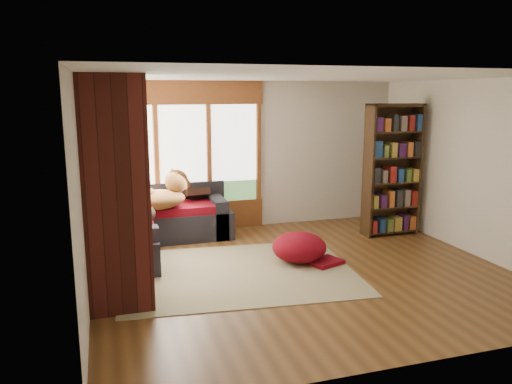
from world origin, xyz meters
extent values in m
plane|color=#4F3116|center=(0.00, 0.00, 0.00)|extent=(5.50, 5.50, 0.00)
plane|color=white|center=(0.00, 0.00, 2.60)|extent=(5.50, 5.50, 0.00)
cube|color=silver|center=(0.00, 2.50, 1.30)|extent=(5.50, 0.04, 2.60)
cube|color=silver|center=(0.00, -2.50, 1.30)|extent=(5.50, 0.04, 2.60)
cube|color=silver|center=(-2.75, 0.00, 1.30)|extent=(0.04, 5.00, 2.60)
cube|color=silver|center=(2.75, 0.00, 1.30)|extent=(0.04, 5.00, 2.60)
cube|color=brown|center=(-1.20, 2.47, 1.35)|extent=(2.82, 0.10, 1.90)
cube|color=white|center=(-1.20, 2.47, 1.35)|extent=(2.54, 0.09, 1.62)
cube|color=brown|center=(-2.72, 1.20, 1.35)|extent=(0.10, 2.62, 1.90)
cube|color=white|center=(-2.72, 1.20, 1.35)|extent=(0.09, 2.36, 1.62)
cube|color=#699156|center=(-2.69, 2.03, 1.75)|extent=(0.03, 0.72, 0.90)
cube|color=#471914|center=(-2.40, -0.35, 1.30)|extent=(0.70, 0.70, 2.60)
cube|color=black|center=(-1.65, 2.05, 0.21)|extent=(2.20, 0.90, 0.42)
cube|color=black|center=(-1.65, 2.40, 0.61)|extent=(2.20, 0.20, 0.38)
cube|color=black|center=(-0.65, 2.05, 0.30)|extent=(0.20, 0.90, 0.60)
cube|color=maroon|center=(-1.75, 1.93, 0.48)|extent=(1.90, 0.66, 0.12)
cube|color=black|center=(-2.30, 1.40, 0.21)|extent=(0.90, 2.20, 0.42)
cube|color=black|center=(-2.65, 1.40, 0.61)|extent=(0.20, 2.20, 0.38)
cube|color=black|center=(-2.30, 0.40, 0.30)|extent=(0.90, 0.20, 0.60)
cube|color=maroon|center=(-2.18, 1.05, 0.48)|extent=(0.66, 1.20, 0.12)
cube|color=maroon|center=(-2.18, 2.00, 0.48)|extent=(0.66, 0.66, 0.12)
cube|color=beige|center=(-0.84, 0.21, 0.01)|extent=(3.30, 2.65, 0.01)
cube|color=#372212|center=(2.60, 1.27, 1.11)|extent=(0.04, 0.32, 2.22)
cube|color=#372212|center=(1.68, 1.27, 1.11)|extent=(0.04, 0.32, 2.22)
cube|color=#372212|center=(2.14, 1.42, 1.11)|extent=(0.95, 0.02, 2.22)
cube|color=#372212|center=(2.14, 1.27, 0.06)|extent=(0.87, 0.30, 0.03)
cube|color=#372212|center=(2.14, 1.27, 0.48)|extent=(0.87, 0.30, 0.03)
cube|color=#372212|center=(2.14, 1.27, 0.91)|extent=(0.87, 0.30, 0.03)
cube|color=#372212|center=(2.14, 1.27, 1.33)|extent=(0.87, 0.30, 0.03)
cube|color=#372212|center=(2.14, 1.27, 1.76)|extent=(0.87, 0.30, 0.03)
cube|color=#372212|center=(2.14, 1.27, 2.18)|extent=(0.87, 0.30, 0.03)
cube|color=#726659|center=(2.14, 1.25, 1.11)|extent=(0.83, 0.24, 2.06)
ellipsoid|color=maroon|center=(0.12, 0.41, 0.22)|extent=(1.04, 1.04, 0.42)
ellipsoid|color=brown|center=(-1.74, 1.79, 0.77)|extent=(1.03, 0.80, 0.31)
sphere|color=brown|center=(-1.41, 1.87, 0.91)|extent=(0.45, 0.45, 0.37)
cone|color=brown|center=(-1.47, 1.86, 1.06)|extent=(0.16, 0.16, 0.16)
ellipsoid|color=black|center=(-2.11, 0.96, 0.73)|extent=(0.67, 0.88, 0.27)
sphere|color=black|center=(-2.05, 1.24, 0.86)|extent=(0.38, 0.38, 0.32)
cone|color=black|center=(-2.06, 1.19, 0.99)|extent=(0.14, 0.14, 0.14)
cube|color=#34221A|center=(-0.95, 2.26, 0.74)|extent=(0.45, 0.12, 0.45)
cube|color=#34221A|center=(-1.55, 2.26, 0.74)|extent=(0.45, 0.12, 0.45)
cube|color=#34221A|center=(-2.48, 1.80, 0.74)|extent=(0.45, 0.12, 0.45)
cube|color=#34221A|center=(-2.48, 0.70, 0.74)|extent=(0.45, 0.12, 0.45)
cube|color=maroon|center=(-2.15, 2.26, 0.74)|extent=(0.42, 0.12, 0.42)
camera|label=1|loc=(-2.51, -5.99, 2.40)|focal=35.00mm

